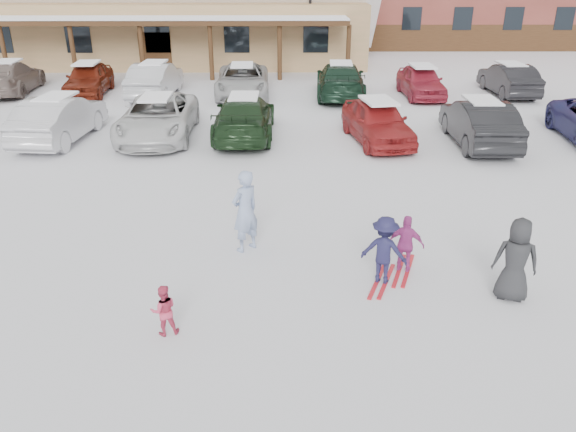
{
  "coord_description": "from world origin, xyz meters",
  "views": [
    {
      "loc": [
        0.23,
        -9.5,
        5.78
      ],
      "look_at": [
        0.3,
        1.0,
        1.0
      ],
      "focal_mm": 35.0,
      "sensor_mm": 36.0,
      "label": 1
    }
  ],
  "objects_px": {
    "parked_car_8": "(89,79)",
    "parked_car_9": "(155,80)",
    "toddler_red": "(164,310)",
    "parked_car_1": "(59,119)",
    "parked_car_2": "(158,117)",
    "parked_car_4": "(377,121)",
    "parked_car_11": "(340,80)",
    "child_navy": "(384,250)",
    "parked_car_7": "(10,77)",
    "parked_car_5": "(479,123)",
    "child_magenta": "(406,244)",
    "parked_car_13": "(509,79)",
    "adult_skier": "(245,211)",
    "parked_car_3": "(244,117)",
    "bystander_dark": "(516,260)",
    "parked_car_10": "(243,80)",
    "parked_car_12": "(421,81)",
    "lamp_post": "(310,10)"
  },
  "relations": [
    {
      "from": "parked_car_8",
      "to": "parked_car_9",
      "type": "relative_size",
      "value": 0.9
    },
    {
      "from": "toddler_red",
      "to": "parked_car_1",
      "type": "distance_m",
      "value": 12.77
    },
    {
      "from": "parked_car_2",
      "to": "parked_car_4",
      "type": "xyz_separation_m",
      "value": [
        7.71,
        -0.55,
        -0.01
      ]
    },
    {
      "from": "parked_car_8",
      "to": "parked_car_11",
      "type": "bearing_deg",
      "value": -7.02
    },
    {
      "from": "child_navy",
      "to": "parked_car_7",
      "type": "height_order",
      "value": "parked_car_7"
    },
    {
      "from": "parked_car_5",
      "to": "parked_car_9",
      "type": "height_order",
      "value": "parked_car_9"
    },
    {
      "from": "child_magenta",
      "to": "parked_car_7",
      "type": "xyz_separation_m",
      "value": [
        -15.5,
        17.18,
        0.13
      ]
    },
    {
      "from": "parked_car_13",
      "to": "adult_skier",
      "type": "bearing_deg",
      "value": 52.68
    },
    {
      "from": "parked_car_1",
      "to": "parked_car_5",
      "type": "bearing_deg",
      "value": -177.7
    },
    {
      "from": "child_magenta",
      "to": "parked_car_8",
      "type": "height_order",
      "value": "parked_car_8"
    },
    {
      "from": "parked_car_3",
      "to": "parked_car_2",
      "type": "bearing_deg",
      "value": 1.87
    },
    {
      "from": "adult_skier",
      "to": "bystander_dark",
      "type": "relative_size",
      "value": 1.13
    },
    {
      "from": "parked_car_11",
      "to": "adult_skier",
      "type": "bearing_deg",
      "value": 80.62
    },
    {
      "from": "parked_car_4",
      "to": "parked_car_11",
      "type": "bearing_deg",
      "value": 85.57
    },
    {
      "from": "parked_car_11",
      "to": "parked_car_1",
      "type": "bearing_deg",
      "value": 36.82
    },
    {
      "from": "child_navy",
      "to": "parked_car_3",
      "type": "xyz_separation_m",
      "value": [
        -3.33,
        10.09,
        0.03
      ]
    },
    {
      "from": "child_navy",
      "to": "parked_car_1",
      "type": "xyz_separation_m",
      "value": [
        -9.77,
        9.71,
        0.08
      ]
    },
    {
      "from": "parked_car_2",
      "to": "parked_car_5",
      "type": "height_order",
      "value": "parked_car_5"
    },
    {
      "from": "parked_car_1",
      "to": "bystander_dark",
      "type": "bearing_deg",
      "value": 144.13
    },
    {
      "from": "parked_car_1",
      "to": "parked_car_5",
      "type": "distance_m",
      "value": 14.5
    },
    {
      "from": "toddler_red",
      "to": "parked_car_2",
      "type": "xyz_separation_m",
      "value": [
        -2.46,
        11.67,
        0.27
      ]
    },
    {
      "from": "parked_car_10",
      "to": "parked_car_3",
      "type": "bearing_deg",
      "value": -87.61
    },
    {
      "from": "toddler_red",
      "to": "child_magenta",
      "type": "bearing_deg",
      "value": -170.62
    },
    {
      "from": "parked_car_2",
      "to": "parked_car_3",
      "type": "xyz_separation_m",
      "value": [
        3.07,
        0.08,
        -0.0
      ]
    },
    {
      "from": "parked_car_3",
      "to": "parked_car_7",
      "type": "xyz_separation_m",
      "value": [
        -11.66,
        7.5,
        0.01
      ]
    },
    {
      "from": "parked_car_12",
      "to": "parked_car_3",
      "type": "bearing_deg",
      "value": -141.53
    },
    {
      "from": "child_navy",
      "to": "bystander_dark",
      "type": "height_order",
      "value": "bystander_dark"
    },
    {
      "from": "parked_car_5",
      "to": "parked_car_11",
      "type": "bearing_deg",
      "value": -60.49
    },
    {
      "from": "parked_car_4",
      "to": "parked_car_10",
      "type": "xyz_separation_m",
      "value": [
        -5.16,
        7.42,
        -0.01
      ]
    },
    {
      "from": "adult_skier",
      "to": "parked_car_10",
      "type": "relative_size",
      "value": 0.35
    },
    {
      "from": "adult_skier",
      "to": "parked_car_4",
      "type": "height_order",
      "value": "adult_skier"
    },
    {
      "from": "parked_car_10",
      "to": "parked_car_13",
      "type": "relative_size",
      "value": 1.18
    },
    {
      "from": "parked_car_12",
      "to": "parked_car_11",
      "type": "bearing_deg",
      "value": 178.69
    },
    {
      "from": "parked_car_8",
      "to": "parked_car_4",
      "type": "bearing_deg",
      "value": -35.91
    },
    {
      "from": "child_navy",
      "to": "child_magenta",
      "type": "relative_size",
      "value": 1.14
    },
    {
      "from": "child_magenta",
      "to": "parked_car_13",
      "type": "bearing_deg",
      "value": -96.48
    },
    {
      "from": "parked_car_7",
      "to": "toddler_red",
      "type": "bearing_deg",
      "value": 114.47
    },
    {
      "from": "parked_car_4",
      "to": "parked_car_12",
      "type": "distance_m",
      "value": 7.81
    },
    {
      "from": "parked_car_9",
      "to": "parked_car_13",
      "type": "distance_m",
      "value": 16.53
    },
    {
      "from": "parked_car_4",
      "to": "toddler_red",
      "type": "bearing_deg",
      "value": -124.72
    },
    {
      "from": "parked_car_3",
      "to": "parked_car_5",
      "type": "relative_size",
      "value": 1.08
    },
    {
      "from": "parked_car_9",
      "to": "parked_car_13",
      "type": "xyz_separation_m",
      "value": [
        16.53,
        0.3,
        -0.06
      ]
    },
    {
      "from": "lamp_post",
      "to": "parked_car_2",
      "type": "relative_size",
      "value": 1.08
    },
    {
      "from": "bystander_dark",
      "to": "parked_car_1",
      "type": "distance_m",
      "value": 15.87
    },
    {
      "from": "lamp_post",
      "to": "adult_skier",
      "type": "relative_size",
      "value": 3.13
    },
    {
      "from": "adult_skier",
      "to": "child_magenta",
      "type": "bearing_deg",
      "value": 119.82
    },
    {
      "from": "parked_car_1",
      "to": "parked_car_7",
      "type": "distance_m",
      "value": 9.46
    },
    {
      "from": "parked_car_12",
      "to": "parked_car_13",
      "type": "relative_size",
      "value": 0.95
    },
    {
      "from": "parked_car_2",
      "to": "parked_car_13",
      "type": "relative_size",
      "value": 1.21
    },
    {
      "from": "adult_skier",
      "to": "parked_car_12",
      "type": "relative_size",
      "value": 0.44
    }
  ]
}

